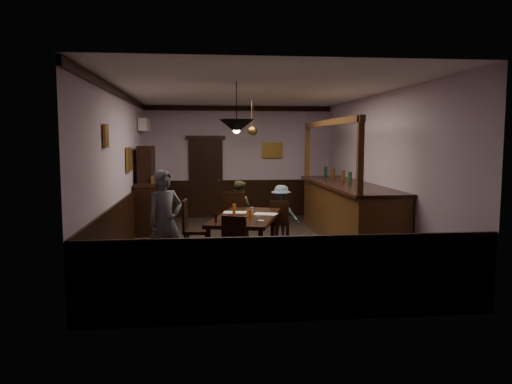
{
  "coord_description": "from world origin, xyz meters",
  "views": [
    {
      "loc": [
        -1.0,
        -9.49,
        2.09
      ],
      "look_at": [
        -0.03,
        -0.58,
        1.15
      ],
      "focal_mm": 35.0,
      "sensor_mm": 36.0,
      "label": 1
    }
  ],
  "objects": [
    {
      "name": "chair_near",
      "position": [
        -0.57,
        -2.06,
        0.51
      ],
      "size": [
        0.54,
        0.54,
        0.93
      ],
      "rotation": [
        0.0,
        0.0,
        -0.48
      ],
      "color": "black",
      "rests_on": "ground"
    },
    {
      "name": "pastry_ring_a",
      "position": [
        -0.5,
        -1.26,
        0.79
      ],
      "size": [
        0.13,
        0.13,
        0.04
      ],
      "primitive_type": "torus",
      "color": "#C68C47",
      "rests_on": "pastry_plate"
    },
    {
      "name": "saucer",
      "position": [
        -0.06,
        -1.38,
        0.76
      ],
      "size": [
        0.15,
        0.15,
        0.01
      ],
      "primitive_type": "cylinder",
      "color": "white",
      "rests_on": "dining_table"
    },
    {
      "name": "pendant_brass_far",
      "position": [
        0.3,
        3.05,
        2.3
      ],
      "size": [
        0.2,
        0.2,
        0.81
      ],
      "color": "#BF8C3F",
      "rests_on": "ground"
    },
    {
      "name": "dining_table",
      "position": [
        -0.23,
        -0.78,
        0.69
      ],
      "size": [
        1.56,
        2.39,
        0.75
      ],
      "rotation": [
        0.0,
        0.0,
        -0.27
      ],
      "color": "black",
      "rests_on": "ground"
    },
    {
      "name": "napkin",
      "position": [
        -0.32,
        -0.96,
        0.75
      ],
      "size": [
        0.18,
        0.18,
        0.0
      ],
      "primitive_type": "cube",
      "rotation": [
        0.0,
        0.0,
        -0.27
      ],
      "color": "#DCC951",
      "rests_on": "dining_table"
    },
    {
      "name": "pastry_ring_b",
      "position": [
        -0.42,
        -1.31,
        0.79
      ],
      "size": [
        0.13,
        0.13,
        0.04
      ],
      "primitive_type": "torus",
      "color": "#C68C47",
      "rests_on": "pastry_plate"
    },
    {
      "name": "bar_counter",
      "position": [
        1.99,
        0.5,
        0.63
      ],
      "size": [
        1.04,
        4.46,
        2.5
      ],
      "color": "#4E2C14",
      "rests_on": "ground"
    },
    {
      "name": "person_seated_right",
      "position": [
        0.62,
        0.6,
        0.58
      ],
      "size": [
        0.87,
        0.75,
        1.16
      ],
      "primitive_type": "imported",
      "rotation": [
        0.0,
        0.0,
        2.62
      ],
      "color": "slate",
      "rests_on": "ground"
    },
    {
      "name": "newspaper_left",
      "position": [
        -0.4,
        -0.37,
        0.75
      ],
      "size": [
        0.46,
        0.35,
        0.01
      ],
      "primitive_type": "cube",
      "rotation": [
        0.0,
        0.0,
        -0.13
      ],
      "color": "silver",
      "rests_on": "dining_table"
    },
    {
      "name": "chair_side",
      "position": [
        -1.19,
        -0.73,
        0.57
      ],
      "size": [
        0.5,
        0.5,
        1.04
      ],
      "rotation": [
        0.0,
        0.0,
        1.46
      ],
      "color": "black",
      "rests_on": "ground"
    },
    {
      "name": "room",
      "position": [
        0.0,
        0.0,
        1.5
      ],
      "size": [
        5.01,
        8.01,
        3.01
      ],
      "color": "#2D2621",
      "rests_on": "ground"
    },
    {
      "name": "pendant_brass_mid",
      "position": [
        0.1,
        1.53,
        2.3
      ],
      "size": [
        0.2,
        0.2,
        0.81
      ],
      "color": "#BF8C3F",
      "rests_on": "ground"
    },
    {
      "name": "beer_glass",
      "position": [
        -0.44,
        -0.67,
        0.85
      ],
      "size": [
        0.06,
        0.06,
        0.2
      ],
      "primitive_type": "cylinder",
      "color": "#BF721E",
      "rests_on": "dining_table"
    },
    {
      "name": "picture_left_large",
      "position": [
        -2.46,
        0.8,
        1.7
      ],
      "size": [
        0.04,
        0.62,
        0.48
      ],
      "color": "olive",
      "rests_on": "ground"
    },
    {
      "name": "water_glass",
      "position": [
        -0.12,
        -0.77,
        0.82
      ],
      "size": [
        0.06,
        0.06,
        0.15
      ],
      "primitive_type": "cylinder",
      "color": "silver",
      "rests_on": "dining_table"
    },
    {
      "name": "chair_far_right",
      "position": [
        0.55,
        0.33,
        0.48
      ],
      "size": [
        0.47,
        0.47,
        0.88
      ],
      "rotation": [
        0.0,
        0.0,
        2.89
      ],
      "color": "black",
      "rests_on": "ground"
    },
    {
      "name": "pendant_iron",
      "position": [
        -0.45,
        -1.55,
        2.3
      ],
      "size": [
        0.56,
        0.56,
        0.81
      ],
      "color": "black",
      "rests_on": "ground"
    },
    {
      "name": "sideboard",
      "position": [
        -2.21,
        1.98,
        0.78
      ],
      "size": [
        0.53,
        1.48,
        1.95
      ],
      "color": "black",
      "rests_on": "ground"
    },
    {
      "name": "pastry_plate",
      "position": [
        -0.41,
        -1.26,
        0.76
      ],
      "size": [
        0.22,
        0.22,
        0.01
      ],
      "primitive_type": "cylinder",
      "color": "white",
      "rests_on": "dining_table"
    },
    {
      "name": "person_seated_left",
      "position": [
        -0.25,
        0.84,
        0.62
      ],
      "size": [
        0.76,
        0.73,
        1.24
      ],
      "primitive_type": "imported",
      "rotation": [
        0.0,
        0.0,
        2.56
      ],
      "color": "#454529",
      "rests_on": "ground"
    },
    {
      "name": "newspaper_right",
      "position": [
        0.13,
        -0.63,
        0.75
      ],
      "size": [
        0.5,
        0.43,
        0.01
      ],
      "primitive_type": "cube",
      "rotation": [
        0.0,
        0.0,
        -0.38
      ],
      "color": "silver",
      "rests_on": "dining_table"
    },
    {
      "name": "door_back",
      "position": [
        -0.9,
        3.95,
        1.05
      ],
      "size": [
        0.9,
        0.06,
        2.1
      ],
      "primitive_type": "cube",
      "color": "black",
      "rests_on": "ground"
    },
    {
      "name": "coffee_cup",
      "position": [
        -0.1,
        -1.38,
        0.8
      ],
      "size": [
        0.1,
        0.1,
        0.07
      ],
      "primitive_type": "imported",
      "rotation": [
        0.0,
        0.0,
        -0.27
      ],
      "color": "white",
      "rests_on": "saucer"
    },
    {
      "name": "chair_far_left",
      "position": [
        -0.33,
        0.57,
        0.57
      ],
      "size": [
        0.58,
        0.58,
        1.04
      ],
      "rotation": [
        0.0,
        0.0,
        2.78
      ],
      "color": "black",
      "rests_on": "ground"
    },
    {
      "name": "person_standing",
      "position": [
        -1.58,
        -1.7,
        0.81
      ],
      "size": [
        0.71,
        0.65,
        1.63
      ],
      "primitive_type": "imported",
      "rotation": [
        0.0,
        0.0,
        0.57
      ],
      "color": "slate",
      "rests_on": "ground"
    },
    {
      "name": "picture_back",
      "position": [
        0.9,
        3.96,
        1.8
      ],
      "size": [
        0.55,
        0.04,
        0.42
      ],
      "color": "olive",
      "rests_on": "ground"
    },
    {
      "name": "soda_can",
      "position": [
        -0.19,
        -0.9,
        0.81
      ],
      "size": [
        0.07,
        0.07,
        0.12
      ],
      "primitive_type": "cylinder",
      "color": "orange",
      "rests_on": "dining_table"
    },
    {
      "name": "ac_unit",
      "position": [
        -2.38,
        2.9,
        2.45
      ],
      "size": [
        0.2,
        0.85,
        0.3
      ],
      "color": "white",
      "rests_on": "ground"
    },
    {
      "name": "picture_left_small",
      "position": [
        -2.46,
        -1.6,
        2.15
      ],
      "size": [
        0.04,
        0.28,
        0.36
      ],
      "color": "olive",
      "rests_on": "ground"
    },
    {
      "name": "pepper_mill",
      "position": [
        -0.78,
        -1.35,
        0.82
      ],
      "size": [
        0.04,
        0.04,
        0.14
      ],
      "primitive_type": "cylinder",
      "color": "black",
      "rests_on": "dining_table"
    }
  ]
}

